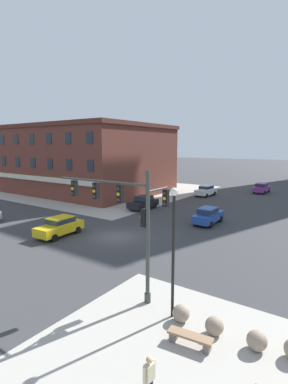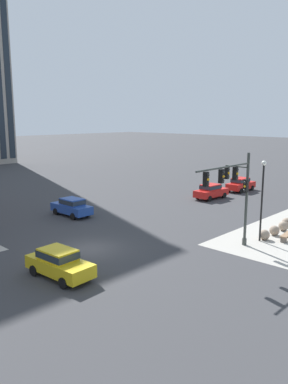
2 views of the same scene
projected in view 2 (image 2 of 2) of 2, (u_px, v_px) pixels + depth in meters
name	position (u px, v px, depth m)	size (l,w,h in m)	color
ground_plane	(89.00, 249.00, 27.41)	(320.00, 320.00, 0.00)	#38383A
traffic_signal_main	(235.00, 187.00, 26.60)	(6.31, 2.09, 6.73)	#383D38
bollard_sphere_curb_a	(264.00, 235.00, 29.42)	(0.79, 0.79, 0.79)	gray
bollard_sphere_curb_b	(274.00, 230.00, 30.52)	(0.79, 0.79, 0.79)	gray
bollard_sphere_curb_c	(283.00, 226.00, 31.77)	(0.79, 0.79, 0.79)	gray
bollard_sphere_curb_d	(287.00, 222.00, 32.88)	(0.79, 0.79, 0.79)	gray
bench_near_signal	(287.00, 236.00, 29.33)	(1.84, 0.67, 0.49)	#8E6B4C
street_lamp_corner_near	(262.00, 192.00, 28.50)	(0.36, 0.36, 6.07)	black
car_main_northbound_far	(211.00, 191.00, 44.20)	(4.49, 2.08, 1.68)	red
car_main_southbound_near	(241.00, 184.00, 48.81)	(4.42, 1.93, 1.68)	red
car_cross_eastbound	(59.00, 262.00, 22.41)	(2.10, 4.50, 1.68)	gold
car_parked_curb	(72.00, 206.00, 36.52)	(1.92, 4.42, 1.68)	#23479E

